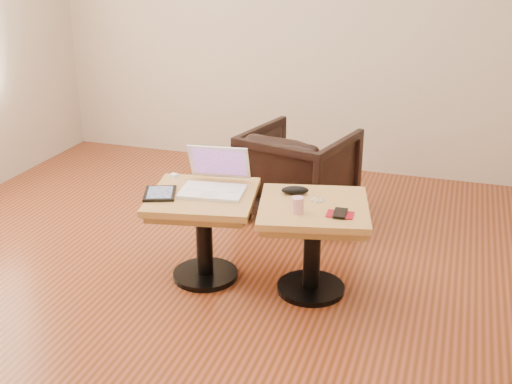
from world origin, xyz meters
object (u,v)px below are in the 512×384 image
(striped_cup, at_px, (297,205))
(armchair, at_px, (298,173))
(laptop, at_px, (215,182))
(side_table_left, at_px, (204,215))
(side_table_right, at_px, (313,227))

(striped_cup, bearing_deg, armchair, 103.96)
(laptop, relative_size, armchair, 0.57)
(laptop, distance_m, striped_cup, 0.58)
(side_table_left, height_order, armchair, armchair)
(side_table_left, bearing_deg, laptop, 50.72)
(side_table_left, distance_m, striped_cup, 0.63)
(side_table_left, relative_size, laptop, 1.73)
(side_table_right, relative_size, laptop, 1.76)
(side_table_left, xyz_separation_m, side_table_right, (0.65, 0.04, 0.00))
(side_table_left, distance_m, side_table_right, 0.65)
(side_table_right, distance_m, striped_cup, 0.23)
(side_table_right, xyz_separation_m, armchair, (-0.36, 1.06, -0.08))
(side_table_left, xyz_separation_m, laptop, (0.04, 0.08, 0.19))
(laptop, bearing_deg, striped_cup, -25.10)
(armchair, bearing_deg, striped_cup, 118.52)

